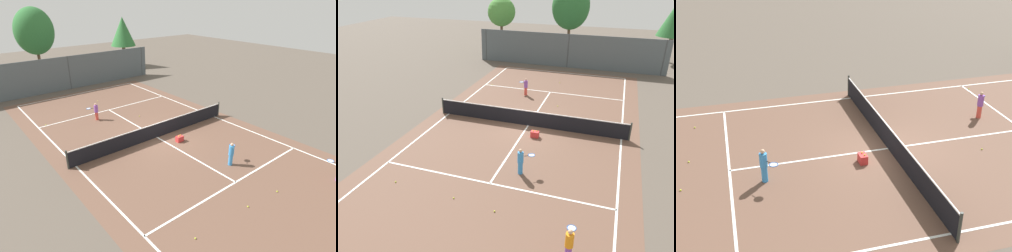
% 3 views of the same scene
% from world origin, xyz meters
% --- Properties ---
extents(ground_plane, '(80.00, 80.00, 0.00)m').
position_xyz_m(ground_plane, '(0.00, 0.00, 0.00)').
color(ground_plane, brown).
extents(court_surface, '(13.00, 25.00, 0.01)m').
position_xyz_m(court_surface, '(0.00, 0.00, 0.00)').
color(court_surface, brown).
rests_on(court_surface, ground_plane).
extents(tennis_net, '(11.90, 0.10, 1.10)m').
position_xyz_m(tennis_net, '(0.00, 0.00, 0.51)').
color(tennis_net, '#333833').
rests_on(tennis_net, ground_plane).
extents(perimeter_fence, '(18.00, 0.12, 3.20)m').
position_xyz_m(perimeter_fence, '(0.00, 14.00, 1.60)').
color(perimeter_fence, '#515B60').
rests_on(perimeter_fence, ground_plane).
extents(tree_0, '(3.03, 3.03, 6.00)m').
position_xyz_m(tree_0, '(-8.09, 17.57, 4.45)').
color(tree_0, brown).
rests_on(tree_0, ground_plane).
extents(tree_1, '(4.03, 3.79, 7.48)m').
position_xyz_m(tree_1, '(-0.95, 19.80, 5.05)').
color(tree_1, brown).
rests_on(tree_1, ground_plane).
extents(player_0, '(0.81, 0.68, 1.30)m').
position_xyz_m(player_0, '(-1.68, 5.17, 0.68)').
color(player_0, '#E54C3F').
rests_on(player_0, ground_plane).
extents(player_1, '(0.34, 0.85, 1.31)m').
position_xyz_m(player_1, '(4.03, -9.51, 0.68)').
color(player_1, purple).
rests_on(player_1, ground_plane).
extents(player_2, '(0.82, 0.68, 1.33)m').
position_xyz_m(player_2, '(1.08, -5.16, 0.69)').
color(player_2, '#388CD8').
rests_on(player_2, ground_plane).
extents(ball_crate, '(0.46, 0.30, 0.43)m').
position_xyz_m(ball_crate, '(0.77, -1.35, 0.18)').
color(ball_crate, red).
rests_on(ball_crate, ground_plane).
extents(tennis_ball_0, '(0.07, 0.07, 0.07)m').
position_xyz_m(tennis_ball_0, '(-1.05, -7.90, 0.03)').
color(tennis_ball_0, '#CCE533').
rests_on(tennis_ball_0, ground_plane).
extents(tennis_ball_1, '(0.07, 0.07, 0.07)m').
position_xyz_m(tennis_ball_1, '(-4.08, -7.73, 0.03)').
color(tennis_ball_1, '#CCE533').
rests_on(tennis_ball_1, ground_plane).
extents(tennis_ball_2, '(0.07, 0.07, 0.07)m').
position_xyz_m(tennis_ball_2, '(1.12, 3.68, 0.03)').
color(tennis_ball_2, '#CCE533').
rests_on(tennis_ball_2, ground_plane).
extents(tennis_ball_3, '(0.07, 0.07, 0.07)m').
position_xyz_m(tennis_ball_3, '(0.28, 8.90, 0.03)').
color(tennis_ball_3, '#CCE533').
rests_on(tennis_ball_3, ground_plane).
extents(tennis_ball_4, '(0.07, 0.07, 0.07)m').
position_xyz_m(tennis_ball_4, '(-4.96, 6.53, 0.03)').
color(tennis_ball_4, '#CCE533').
rests_on(tennis_ball_4, ground_plane).
extents(tennis_ball_5, '(0.07, 0.07, 0.07)m').
position_xyz_m(tennis_ball_5, '(0.88, -8.12, 0.03)').
color(tennis_ball_5, '#CCE533').
rests_on(tennis_ball_5, ground_plane).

